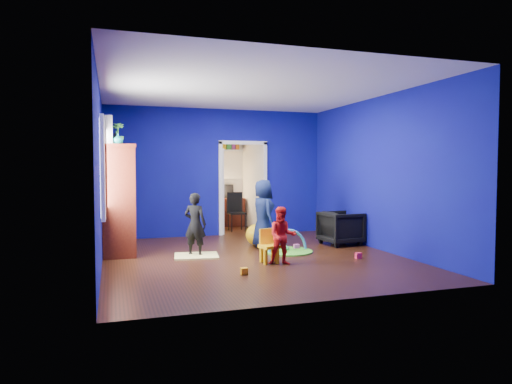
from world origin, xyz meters
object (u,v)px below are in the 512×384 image
object	(u,v)px
hopper_ball	(257,235)
folding_chair	(237,212)
vase	(118,139)
kid_chair	(269,248)
armchair	(341,228)
crt_tv	(121,197)
tv_armoire	(119,200)
play_mat	(288,251)
child_navy	(263,214)
toddler_red	(282,236)
child_black	(195,224)
study_desk	(227,212)

from	to	relation	value
hopper_ball	folding_chair	distance (m)	2.19
vase	kid_chair	bearing A→B (deg)	-28.96
armchair	crt_tv	xyz separation A→B (m)	(-4.26, 0.34, 0.68)
tv_armoire	play_mat	bearing A→B (deg)	-14.58
tv_armoire	hopper_ball	distance (m)	2.75
armchair	play_mat	xyz separation A→B (m)	(-1.33, -0.43, -0.33)
crt_tv	kid_chair	world-z (taller)	crt_tv
child_navy	crt_tv	bearing A→B (deg)	79.52
kid_chair	tv_armoire	bearing A→B (deg)	131.32
vase	hopper_ball	bearing A→B (deg)	7.87
tv_armoire	hopper_ball	bearing A→B (deg)	1.40
folding_chair	crt_tv	bearing A→B (deg)	-141.13
kid_chair	crt_tv	bearing A→B (deg)	130.85
armchair	hopper_ball	xyz separation A→B (m)	(-1.66, 0.40, -0.12)
tv_armoire	folding_chair	bearing A→B (deg)	38.47
armchair	toddler_red	size ratio (longest dim) A/B	0.80
child_navy	child_black	bearing A→B (deg)	100.48
child_navy	study_desk	xyz separation A→B (m)	(0.13, 3.38, -0.29)
child_navy	kid_chair	distance (m)	1.50
hopper_ball	play_mat	world-z (taller)	hopper_ball
study_desk	folding_chair	size ratio (longest dim) A/B	0.96
child_black	vase	bearing A→B (deg)	21.22
play_mat	study_desk	xyz separation A→B (m)	(-0.16, 3.97, 0.36)
tv_armoire	play_mat	xyz separation A→B (m)	(2.97, -0.77, -0.97)
vase	play_mat	world-z (taller)	vase
child_black	armchair	bearing A→B (deg)	-139.78
child_black	vase	distance (m)	1.99
armchair	kid_chair	size ratio (longest dim) A/B	1.49
toddler_red	kid_chair	size ratio (longest dim) A/B	1.86
study_desk	folding_chair	world-z (taller)	folding_chair
hopper_ball	play_mat	distance (m)	0.93
child_black	crt_tv	xyz separation A→B (m)	(-1.24, 0.61, 0.46)
play_mat	armchair	bearing A→B (deg)	18.06
play_mat	crt_tv	bearing A→B (deg)	165.23
vase	kid_chair	world-z (taller)	vase
crt_tv	study_desk	world-z (taller)	crt_tv
tv_armoire	crt_tv	distance (m)	0.06
vase	hopper_ball	world-z (taller)	vase
vase	tv_armoire	xyz separation A→B (m)	(0.00, 0.30, -1.07)
child_navy	hopper_ball	xyz separation A→B (m)	(-0.05, 0.25, -0.45)
child_navy	toddler_red	distance (m)	1.63
child_navy	tv_armoire	world-z (taller)	tv_armoire
toddler_red	hopper_ball	distance (m)	1.87
armchair	folding_chair	size ratio (longest dim) A/B	0.81
tv_armoire	folding_chair	world-z (taller)	tv_armoire
armchair	kid_chair	bearing A→B (deg)	115.90
armchair	study_desk	size ratio (longest dim) A/B	0.85
child_black	vase	size ratio (longest dim) A/B	6.01
child_black	play_mat	bearing A→B (deg)	-150.32
child_navy	toddler_red	world-z (taller)	child_navy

